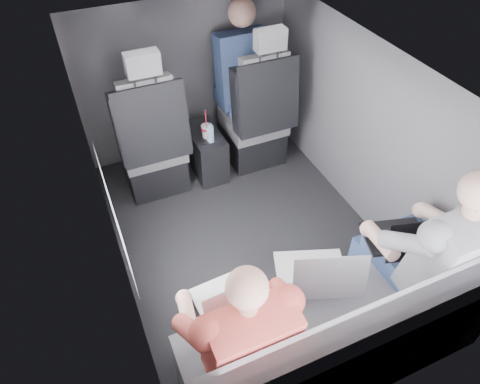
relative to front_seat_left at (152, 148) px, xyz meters
name	(u,v)px	position (x,y,z in m)	size (l,w,h in m)	color
floor	(249,239)	(0.45, -0.84, -0.40)	(2.60, 2.60, 0.00)	black
ceiling	(252,72)	(0.45, -0.84, 0.95)	(2.60, 2.60, 0.00)	#B2B2AD
panel_left	(108,210)	(-0.45, -0.84, 0.27)	(0.02, 2.60, 1.35)	#56565B
panel_right	(367,136)	(1.35, -0.84, 0.27)	(0.02, 2.60, 1.35)	#56565B
panel_front	(185,79)	(0.45, 0.46, 0.27)	(1.80, 0.02, 1.35)	#56565B
panel_back	(375,345)	(0.45, -2.14, 0.27)	(1.80, 0.02, 1.35)	#56565B
side_window	(115,216)	(-0.43, -1.14, 0.50)	(0.02, 0.75, 0.42)	white
seatbelt	(267,89)	(0.90, -0.17, 0.40)	(0.05, 0.01, 0.65)	black
front_seat_left	(152,148)	(0.00, 0.00, 0.00)	(0.52, 0.58, 1.26)	black
front_seat_right	(256,122)	(0.90, 0.00, 0.00)	(0.52, 0.58, 1.26)	black
center_console	(206,152)	(0.45, 0.04, -0.20)	(0.24, 0.48, 0.41)	black
rear_bench	(333,340)	(0.45, -1.90, -0.09)	(1.60, 0.57, 0.92)	#59595D
soda_cup	(207,131)	(0.44, -0.04, 0.07)	(0.09, 0.09, 0.26)	white
water_bottle	(210,133)	(0.45, -0.09, 0.07)	(0.06, 0.06, 0.16)	#A1BADA
laptop_white	(228,299)	(-0.04, -1.64, 0.23)	(0.32, 0.30, 0.23)	silver
laptop_silver	(317,273)	(0.44, -1.69, 0.24)	(0.43, 0.44, 0.26)	silver
laptop_black	(404,238)	(1.00, -1.67, 0.23)	(0.40, 0.40, 0.25)	black
passenger_rear_left	(237,331)	(-0.06, -1.81, 0.21)	(0.47, 0.60, 1.18)	#2E2E33
passenger_rear_right	(428,252)	(1.05, -1.81, 0.24)	(0.53, 0.64, 1.26)	navy
passenger_front_right	(242,70)	(0.88, 0.26, 0.36)	(0.43, 0.43, 0.91)	navy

